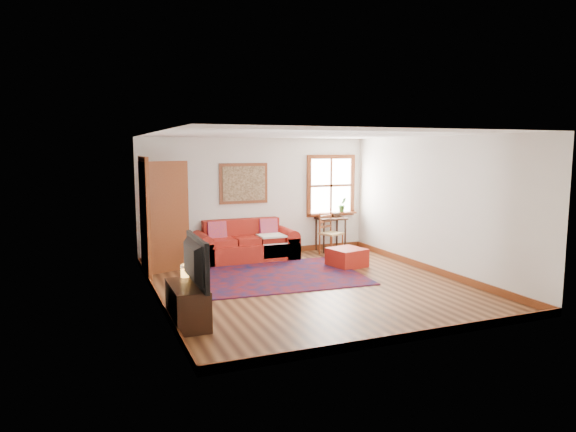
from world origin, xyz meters
name	(u,v)px	position (x,y,z in m)	size (l,w,h in m)	color
ground	(310,286)	(0.00, 0.00, 0.00)	(5.50, 5.50, 0.00)	#3F2011
room_envelope	(310,187)	(0.00, 0.02, 1.65)	(5.04, 5.54, 2.52)	silver
window	(332,192)	(1.78, 2.70, 1.31)	(1.18, 0.20, 1.38)	white
doorway	(158,216)	(-2.21, 1.78, 1.07)	(0.89, 1.08, 2.14)	black
framed_artwork	(244,183)	(-0.30, 2.71, 1.55)	(1.05, 0.07, 0.85)	brown
persian_rug	(279,275)	(-0.25, 0.81, 0.01)	(2.87, 2.30, 0.02)	#5E0D0F
red_leather_sofa	(245,247)	(-0.40, 2.34, 0.27)	(2.09, 0.86, 0.82)	#A21F14
red_ottoman	(347,257)	(1.25, 1.03, 0.18)	(0.62, 0.62, 0.35)	#A21F14
side_table	(331,223)	(1.66, 2.53, 0.63)	(0.63, 0.47, 0.75)	#331B11
ladder_back_chair	(329,232)	(1.48, 2.25, 0.49)	(0.54, 0.53, 0.90)	tan
media_cabinet	(188,305)	(-2.27, -1.13, 0.26)	(0.43, 0.95, 0.52)	#331B11
television	(189,261)	(-2.25, -1.18, 0.84)	(1.11, 0.15, 0.64)	black
candle_hurricane	(185,271)	(-2.22, -0.73, 0.61)	(0.12, 0.12, 0.18)	silver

